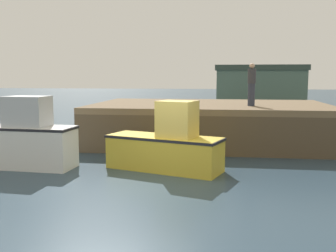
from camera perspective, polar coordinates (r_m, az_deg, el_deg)
The scene contains 6 objects.
ground at distance 11.32m, azimuth -1.90°, elevation -8.54°, with size 120.00×160.00×0.10m.
pier at distance 17.54m, azimuth 6.00°, elevation 2.09°, with size 10.41×6.56×1.78m.
fishing_boat_near_left at distance 14.11m, azimuth -21.19°, elevation -1.77°, with size 4.29×1.56×2.37m.
fishing_boat_near_right at distance 12.70m, azimuth -0.23°, elevation -2.92°, with size 3.97×2.39×2.25m.
dockworker at distance 16.86m, azimuth 11.95°, elevation 5.86°, with size 0.34×0.34×1.76m.
warehouse at distance 40.10m, azimuth 12.96°, elevation 5.66°, with size 8.55×5.43×4.03m.
Camera 1 is at (1.84, -10.73, 3.03)m, focal length 42.33 mm.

